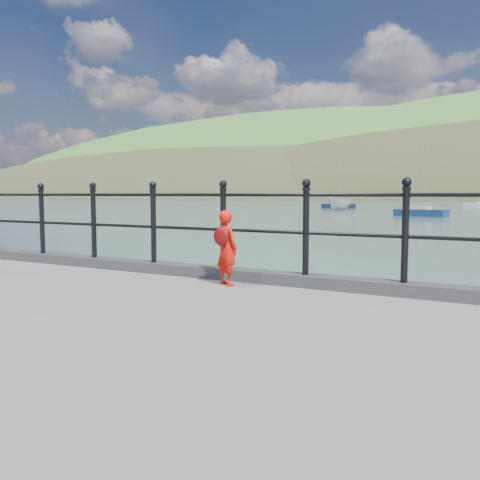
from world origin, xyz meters
The scene contains 7 objects.
ground centered at (0.00, 0.00, 0.00)m, with size 600.00×600.00×0.00m, color #2D4251.
kerb centered at (0.00, -0.15, 1.07)m, with size 60.00×0.30×0.15m, color #28282B.
railing centered at (0.00, -0.15, 1.82)m, with size 18.11×0.11×1.20m.
child centered at (0.89, -0.55, 1.49)m, with size 0.41×0.36×0.95m.
launch_white centered at (-17.19, 59.83, 0.90)m, with size 1.76×4.68×1.81m, color beige.
sailboat_port centered at (-4.52, 46.09, 0.34)m, with size 5.30×2.94×7.46m.
sailboat_left centered at (-20.64, 69.91, 0.34)m, with size 5.33×2.49×7.43m.
Camera 1 is at (4.14, -6.06, 2.15)m, focal length 38.00 mm.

